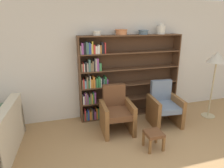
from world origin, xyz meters
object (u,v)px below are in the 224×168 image
object	(u,v)px
armchair_cushioned	(164,106)
armchair_leather	(116,112)
bookshelf	(121,77)
bowl_olive	(97,33)
vase_tall	(161,30)
footstool	(154,135)
bowl_sage	(121,32)
bowl_copper	(143,32)
floor_lamp	(217,61)

from	to	relation	value
armchair_cushioned	armchair_leather	bearing A→B (deg)	5.32
bookshelf	bowl_olive	world-z (taller)	bowl_olive
vase_tall	footstool	size ratio (longest dim) A/B	0.72
bowl_sage	bookshelf	bearing A→B (deg)	82.89
bowl_olive	armchair_cushioned	size ratio (longest dim) A/B	0.19
bowl_sage	footstool	distance (m)	2.31
footstool	bookshelf	bearing A→B (deg)	94.93
bookshelf	bowl_copper	distance (m)	1.16
bookshelf	armchair_cushioned	bearing A→B (deg)	-40.37
vase_tall	armchair_cushioned	size ratio (longest dim) A/B	0.25
bowl_olive	floor_lamp	xyz separation A→B (m)	(2.62, -0.69, -0.62)
floor_lamp	footstool	xyz separation A→B (m)	(-1.94, -0.80, -1.13)
bowl_copper	armchair_cushioned	xyz separation A→B (m)	(0.28, -0.67, -1.59)
vase_tall	footstool	xyz separation A→B (m)	(-0.85, -1.49, -1.80)
bowl_sage	bowl_copper	world-z (taller)	bowl_sage
bookshelf	footstool	size ratio (longest dim) A/B	7.31
bookshelf	bowl_copper	size ratio (longest dim) A/B	10.50
bookshelf	floor_lamp	bearing A→B (deg)	-18.90
vase_tall	armchair_cushioned	xyz separation A→B (m)	(-0.17, -0.67, -1.64)
bowl_olive	floor_lamp	size ratio (longest dim) A/B	0.11
floor_lamp	bowl_sage	bearing A→B (deg)	161.58
bowl_olive	vase_tall	world-z (taller)	vase_tall
vase_tall	armchair_leather	world-z (taller)	vase_tall
bowl_olive	armchair_leather	distance (m)	1.74
bowl_sage	armchair_leather	bearing A→B (deg)	-115.42
vase_tall	armchair_leather	size ratio (longest dim) A/B	0.25
bowl_sage	bowl_copper	size ratio (longest dim) A/B	1.18
bookshelf	footstool	bearing A→B (deg)	-85.07
bookshelf	armchair_leather	bearing A→B (deg)	-114.98
bookshelf	floor_lamp	size ratio (longest dim) A/B	1.54
bowl_olive	footstool	bearing A→B (deg)	-65.27
bowl_olive	bookshelf	bearing A→B (deg)	1.92
armchair_leather	floor_lamp	size ratio (longest dim) A/B	0.60
bowl_copper	floor_lamp	bearing A→B (deg)	-24.20
bowl_olive	floor_lamp	distance (m)	2.78
vase_tall	armchair_cushioned	world-z (taller)	vase_tall
armchair_cushioned	floor_lamp	xyz separation A→B (m)	(1.26, -0.02, 0.97)
bowl_copper	floor_lamp	xyz separation A→B (m)	(1.53, -0.69, -0.62)
bowl_sage	armchair_cushioned	bearing A→B (deg)	-39.52
bowl_sage	bowl_olive	bearing A→B (deg)	180.00
armchair_cushioned	floor_lamp	distance (m)	1.59
bowl_copper	vase_tall	xyz separation A→B (m)	(0.45, 0.00, 0.05)
armchair_cushioned	footstool	world-z (taller)	armchair_cushioned
armchair_cushioned	floor_lamp	size ratio (longest dim) A/B	0.60
bowl_copper	footstool	world-z (taller)	bowl_copper
armchair_leather	footstool	xyz separation A→B (m)	(0.45, -0.82, -0.15)
bookshelf	bowl_olive	xyz separation A→B (m)	(-0.55, -0.02, 1.03)
vase_tall	bowl_copper	bearing A→B (deg)	-180.00
bowl_sage	bowl_copper	bearing A→B (deg)	0.00
bowl_sage	armchair_leather	distance (m)	1.77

